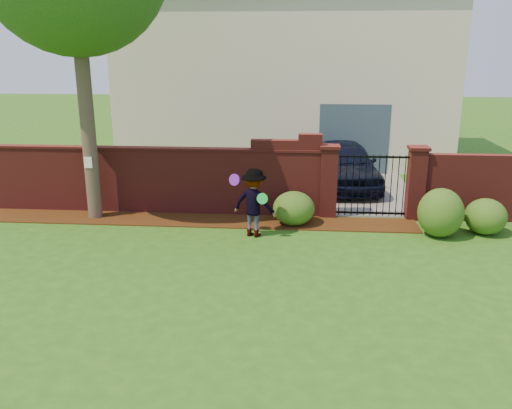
# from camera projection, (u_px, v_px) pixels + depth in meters

# --- Properties ---
(ground) EXTENTS (80.00, 80.00, 0.01)m
(ground) POSITION_uv_depth(u_px,v_px,m) (212.00, 276.00, 10.26)
(ground) COLOR #2A5916
(ground) RESTS_ON ground
(mulch_bed) EXTENTS (11.10, 1.08, 0.03)m
(mulch_bed) POSITION_uv_depth(u_px,v_px,m) (196.00, 220.00, 13.52)
(mulch_bed) COLOR #341A09
(mulch_bed) RESTS_ON ground
(brick_wall) EXTENTS (8.70, 0.31, 2.16)m
(brick_wall) POSITION_uv_depth(u_px,v_px,m) (160.00, 179.00, 13.98)
(brick_wall) COLOR maroon
(brick_wall) RESTS_ON ground
(brick_wall_return) EXTENTS (4.00, 0.25, 1.70)m
(brick_wall_return) POSITION_uv_depth(u_px,v_px,m) (497.00, 188.00, 13.32)
(brick_wall_return) COLOR maroon
(brick_wall_return) RESTS_ON ground
(pillar_left) EXTENTS (0.50, 0.50, 1.88)m
(pillar_left) POSITION_uv_depth(u_px,v_px,m) (329.00, 181.00, 13.62)
(pillar_left) COLOR maroon
(pillar_left) RESTS_ON ground
(pillar_right) EXTENTS (0.50, 0.50, 1.88)m
(pillar_right) POSITION_uv_depth(u_px,v_px,m) (416.00, 183.00, 13.45)
(pillar_right) COLOR maroon
(pillar_right) RESTS_ON ground
(iron_gate) EXTENTS (1.78, 0.03, 1.60)m
(iron_gate) POSITION_uv_depth(u_px,v_px,m) (372.00, 186.00, 13.56)
(iron_gate) COLOR black
(iron_gate) RESTS_ON ground
(driveway) EXTENTS (3.20, 8.00, 0.01)m
(driveway) POSITION_uv_depth(u_px,v_px,m) (355.00, 180.00, 17.63)
(driveway) COLOR slate
(driveway) RESTS_ON ground
(house) EXTENTS (12.40, 6.40, 6.30)m
(house) POSITION_uv_depth(u_px,v_px,m) (285.00, 76.00, 20.74)
(house) COLOR beige
(house) RESTS_ON ground
(car) EXTENTS (2.28, 4.44, 1.45)m
(car) POSITION_uv_depth(u_px,v_px,m) (347.00, 166.00, 16.41)
(car) COLOR black
(car) RESTS_ON ground
(paper_notice) EXTENTS (0.20, 0.01, 0.28)m
(paper_notice) POSITION_uv_depth(u_px,v_px,m) (88.00, 162.00, 13.18)
(paper_notice) COLOR white
(paper_notice) RESTS_ON tree
(shrub_left) EXTENTS (1.03, 1.03, 0.84)m
(shrub_left) POSITION_uv_depth(u_px,v_px,m) (294.00, 208.00, 13.12)
(shrub_left) COLOR #265419
(shrub_left) RESTS_ON ground
(shrub_middle) EXTENTS (1.04, 1.04, 1.15)m
(shrub_middle) POSITION_uv_depth(u_px,v_px,m) (441.00, 213.00, 12.27)
(shrub_middle) COLOR #265419
(shrub_middle) RESTS_ON ground
(shrub_right) EXTENTS (0.96, 0.96, 0.85)m
(shrub_right) POSITION_uv_depth(u_px,v_px,m) (486.00, 216.00, 12.48)
(shrub_right) COLOR #265419
(shrub_right) RESTS_ON ground
(man) EXTENTS (1.18, 0.92, 1.61)m
(man) POSITION_uv_depth(u_px,v_px,m) (253.00, 203.00, 12.22)
(man) COLOR gray
(man) RESTS_ON ground
(frisbee_purple) EXTENTS (0.28, 0.18, 0.27)m
(frisbee_purple) POSITION_uv_depth(u_px,v_px,m) (234.00, 180.00, 12.21)
(frisbee_purple) COLOR purple
(frisbee_purple) RESTS_ON man
(frisbee_green) EXTENTS (0.26, 0.12, 0.26)m
(frisbee_green) POSITION_uv_depth(u_px,v_px,m) (262.00, 199.00, 11.93)
(frisbee_green) COLOR green
(frisbee_green) RESTS_ON man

